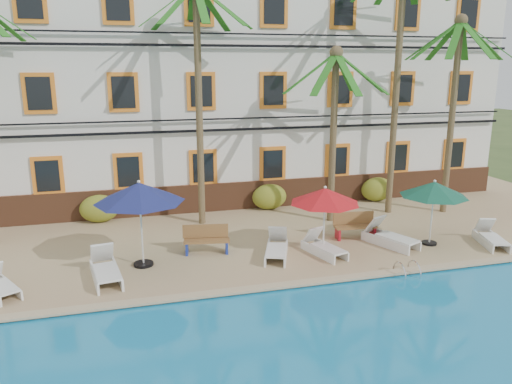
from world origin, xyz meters
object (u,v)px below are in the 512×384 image
object	(u,v)px
bench_right	(355,225)
lounger_a	(0,285)
umbrella_blue	(139,193)
lounger_d	(323,247)
palm_e	(455,89)
lounger_c	(277,248)
lounger_b	(105,269)
bench_left	(207,239)
umbrella_red	(325,196)
lounger_e	(390,237)
palm_b	(198,74)
palm_c	(334,110)
umbrella_green	(434,189)
pool_ladder	(407,273)
palm_d	(398,56)
lounger_f	(491,237)

from	to	relation	value
bench_right	lounger_a	bearing A→B (deg)	-171.69
umbrella_blue	lounger_d	world-z (taller)	umbrella_blue
palm_e	lounger_c	size ratio (longest dim) A/B	4.03
lounger_b	bench_left	world-z (taller)	lounger_b
umbrella_red	lounger_d	world-z (taller)	umbrella_red
lounger_e	palm_b	bearing A→B (deg)	144.63
bench_right	lounger_c	bearing A→B (deg)	-162.71
lounger_d	palm_c	bearing A→B (deg)	63.37
lounger_a	bench_left	distance (m)	6.14
lounger_b	bench_right	xyz separation A→B (m)	(8.54, 1.42, 0.16)
umbrella_green	lounger_c	bearing A→B (deg)	177.04
lounger_e	pool_ladder	bearing A→B (deg)	-107.29
lounger_a	lounger_c	size ratio (longest dim) A/B	0.87
bench_right	pool_ladder	distance (m)	3.34
lounger_c	palm_b	bearing A→B (deg)	113.15
palm_c	bench_right	xyz separation A→B (m)	(0.02, -2.14, -3.89)
palm_d	lounger_a	bearing A→B (deg)	-163.34
lounger_f	palm_b	bearing A→B (deg)	151.49
palm_e	bench_left	size ratio (longest dim) A/B	5.09
palm_d	pool_ladder	size ratio (longest dim) A/B	13.68
palm_e	lounger_b	bearing A→B (deg)	-165.71
lounger_d	lounger_f	bearing A→B (deg)	-6.29
palm_c	bench_right	world-z (taller)	palm_c
umbrella_blue	lounger_c	distance (m)	4.68
umbrella_green	lounger_c	xyz separation A→B (m)	(-5.45, 0.28, -1.66)
lounger_b	bench_left	distance (m)	3.47
lounger_b	lounger_e	bearing A→B (deg)	2.50
bench_right	palm_c	bearing A→B (deg)	90.51
umbrella_red	bench_right	size ratio (longest dim) A/B	1.48
palm_d	palm_e	xyz separation A→B (m)	(2.29, -0.52, -1.27)
palm_c	bench_left	distance (m)	6.96
lounger_a	lounger_c	distance (m)	8.06
umbrella_blue	bench_right	xyz separation A→B (m)	(7.44, 0.65, -1.84)
umbrella_blue	lounger_f	size ratio (longest dim) A/B	1.46
umbrella_blue	pool_ladder	world-z (taller)	umbrella_blue
umbrella_red	palm_c	bearing A→B (deg)	63.11
lounger_e	bench_left	distance (m)	6.24
umbrella_green	bench_right	distance (m)	2.95
palm_e	lounger_b	world-z (taller)	palm_e
umbrella_blue	lounger_f	distance (m)	11.88
palm_c	pool_ladder	distance (m)	6.98
bench_left	bench_right	size ratio (longest dim) A/B	1.01
palm_b	pool_ladder	bearing A→B (deg)	-51.54
lounger_e	lounger_f	world-z (taller)	lounger_e
lounger_d	bench_right	size ratio (longest dim) A/B	1.19
palm_d	lounger_b	xyz separation A→B (m)	(-11.34, -3.99, -6.04)
lounger_e	umbrella_red	bearing A→B (deg)	-177.08
lounger_e	palm_d	bearing A→B (deg)	60.98
palm_b	lounger_c	xyz separation A→B (m)	(1.76, -4.12, -5.41)
umbrella_red	palm_e	bearing A→B (deg)	25.20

